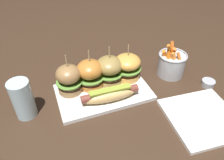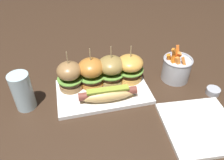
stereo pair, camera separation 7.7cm
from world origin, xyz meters
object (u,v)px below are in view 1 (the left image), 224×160
at_px(slider_far_right, 127,67).
at_px(side_plate, 203,117).
at_px(hot_dog, 110,94).
at_px(slider_center_right, 109,69).
at_px(water_glass, 23,99).
at_px(platter_main, 104,92).
at_px(slider_far_left, 69,79).
at_px(sauce_ramekin, 208,83).
at_px(slider_center_left, 90,73).
at_px(fries_bucket, 171,64).

relative_size(slider_far_right, side_plate, 0.65).
xyz_separation_m(hot_dog, side_plate, (0.25, -0.17, -0.03)).
bearing_deg(slider_center_right, water_glass, -170.06).
bearing_deg(platter_main, slider_far_left, 158.65).
distance_m(sauce_ramekin, water_glass, 0.65).
height_order(slider_far_right, side_plate, slider_far_right).
height_order(slider_center_left, slider_far_right, slider_center_left).
bearing_deg(slider_center_left, water_glass, -166.89).
xyz_separation_m(platter_main, slider_far_right, (0.11, 0.04, 0.06)).
relative_size(hot_dog, fries_bucket, 1.39).
height_order(slider_far_left, slider_center_left, slider_far_left).
height_order(slider_far_left, fries_bucket, slider_far_left).
xyz_separation_m(hot_dog, sauce_ramekin, (0.38, -0.04, -0.03)).
distance_m(platter_main, sauce_ramekin, 0.39).
distance_m(slider_far_right, sauce_ramekin, 0.31).
relative_size(hot_dog, slider_far_right, 1.41).
relative_size(platter_main, hot_dog, 1.65).
distance_m(hot_dog, slider_far_right, 0.14).
xyz_separation_m(side_plate, water_glass, (-0.52, 0.22, 0.06)).
bearing_deg(platter_main, fries_bucket, 4.09).
bearing_deg(water_glass, slider_far_right, 7.64).
xyz_separation_m(slider_center_right, fries_bucket, (0.25, -0.03, -0.02)).
bearing_deg(hot_dog, slider_center_left, 111.27).
bearing_deg(fries_bucket, platter_main, -175.91).
height_order(platter_main, side_plate, platter_main).
distance_m(slider_center_right, water_glass, 0.31).
bearing_deg(water_glass, slider_center_left, 13.11).
xyz_separation_m(platter_main, sauce_ramekin, (0.38, -0.09, 0.00)).
relative_size(slider_far_left, slider_center_right, 1.02).
relative_size(slider_far_left, slider_center_left, 1.01).
relative_size(slider_center_left, side_plate, 0.68).
bearing_deg(sauce_ramekin, slider_far_left, 164.49).
distance_m(fries_bucket, water_glass, 0.55).
bearing_deg(water_glass, hot_dog, -9.45).
bearing_deg(hot_dog, slider_far_left, 141.06).
bearing_deg(slider_far_left, hot_dog, -38.94).
bearing_deg(slider_center_left, slider_center_right, -0.55).
relative_size(platter_main, slider_center_left, 2.22).
relative_size(platter_main, side_plate, 1.51).
bearing_deg(fries_bucket, slider_center_right, 173.81).
bearing_deg(platter_main, water_glass, -178.75).
bearing_deg(sauce_ramekin, slider_center_left, 161.10).
distance_m(hot_dog, slider_far_left, 0.15).
height_order(slider_far_left, side_plate, slider_far_left).
height_order(slider_center_left, sauce_ramekin, slider_center_left).
bearing_deg(slider_center_left, fries_bucket, -4.92).
bearing_deg(platter_main, slider_center_right, 49.65).
xyz_separation_m(slider_far_left, side_plate, (0.36, -0.27, -0.06)).
bearing_deg(side_plate, slider_center_right, 128.40).
xyz_separation_m(sauce_ramekin, side_plate, (-0.13, -0.13, -0.01)).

